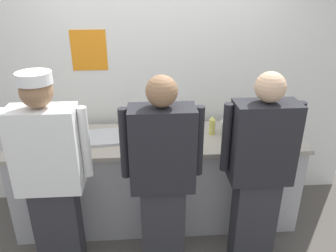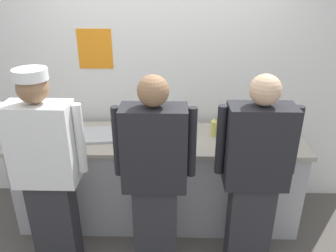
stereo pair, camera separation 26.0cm
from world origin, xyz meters
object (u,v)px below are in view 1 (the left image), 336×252
chef_center (162,178)px  ramekin_green_sauce (177,137)px  ramekin_orange_sauce (278,134)px  plate_stack_front (183,127)px  ramekin_red_sauce (46,135)px  chef_far_right (259,171)px  mixing_bowl_steel (241,128)px  squeeze_bottle_primary (212,126)px  sheet_tray (103,137)px  plate_stack_rear (150,131)px  deli_cup (132,142)px  chef_near_left (51,177)px

chef_center → ramekin_green_sauce: chef_center is taller
ramekin_green_sauce → ramekin_orange_sauce: size_ratio=1.03×
plate_stack_front → ramekin_red_sauce: (-1.30, -0.04, -0.03)m
chef_far_right → ramekin_green_sauce: (-0.59, 0.57, 0.04)m
chef_center → mixing_bowl_steel: bearing=40.4°
chef_far_right → mixing_bowl_steel: (0.02, 0.62, 0.08)m
squeeze_bottle_primary → chef_center: bearing=-125.9°
chef_far_right → ramekin_green_sauce: size_ratio=17.74×
ramekin_red_sauce → ramekin_orange_sauce: 2.19m
sheet_tray → chef_far_right: bearing=-26.4°
plate_stack_rear → ramekin_red_sauce: plate_stack_rear is taller
plate_stack_rear → sheet_tray: 0.44m
chef_far_right → squeeze_bottle_primary: (-0.25, 0.66, 0.10)m
ramekin_green_sauce → mixing_bowl_steel: bearing=4.7°
chef_center → plate_stack_front: bearing=73.0°
chef_far_right → mixing_bowl_steel: bearing=88.3°
plate_stack_rear → ramekin_orange_sauce: bearing=-4.8°
chef_far_right → ramekin_red_sauce: size_ratio=15.58×
sheet_tray → squeeze_bottle_primary: (1.03, 0.02, 0.08)m
plate_stack_rear → ramekin_green_sauce: size_ratio=2.40×
ramekin_red_sauce → ramekin_green_sauce: bearing=-6.0°
ramekin_green_sauce → ramekin_orange_sauce: (0.96, -0.00, -0.00)m
plate_stack_front → sheet_tray: plate_stack_front is taller
squeeze_bottle_primary → mixing_bowl_steel: bearing=-8.4°
mixing_bowl_steel → ramekin_green_sauce: 0.62m
plate_stack_front → plate_stack_rear: size_ratio=0.85×
chef_center → chef_far_right: 0.77m
deli_cup → chef_far_right: bearing=-23.7°
ramekin_red_sauce → deli_cup: 0.85m
plate_stack_rear → ramekin_orange_sauce: plate_stack_rear is taller
ramekin_green_sauce → deli_cup: bearing=-163.1°
chef_near_left → squeeze_bottle_primary: size_ratio=9.37×
plate_stack_front → deli_cup: (-0.48, -0.29, -0.00)m
plate_stack_rear → mixing_bowl_steel: bearing=-3.2°
squeeze_bottle_primary → sheet_tray: bearing=-178.6°
plate_stack_front → squeeze_bottle_primary: size_ratio=1.06×
plate_stack_front → ramekin_orange_sauce: size_ratio=2.12×
chef_near_left → ramekin_red_sauce: size_ratio=15.85×
chef_center → ramekin_orange_sauce: chef_center is taller
chef_far_right → sheet_tray: bearing=153.6°
sheet_tray → deli_cup: size_ratio=4.68×
plate_stack_rear → mixing_bowl_steel: size_ratio=0.60×
ramekin_green_sauce → ramekin_orange_sauce: bearing=-0.1°
mixing_bowl_steel → ramekin_red_sauce: (-1.84, 0.08, -0.05)m
plate_stack_front → plate_stack_rear: bearing=-167.5°
ramekin_green_sauce → ramekin_red_sauce: 1.23m
chef_far_right → ramekin_orange_sauce: (0.36, 0.57, 0.04)m
plate_stack_front → plate_stack_rear: plate_stack_front is taller
chef_center → ramekin_green_sauce: size_ratio=17.77×
plate_stack_rear → chef_far_right: bearing=-38.4°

